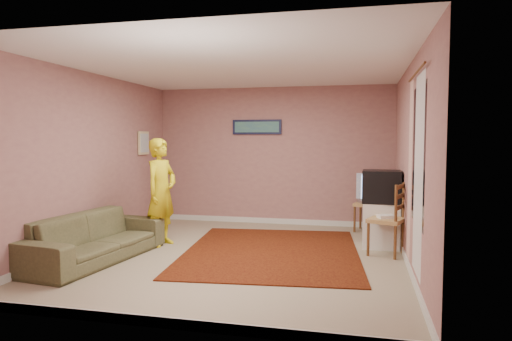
% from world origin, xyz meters
% --- Properties ---
extents(ground, '(5.00, 5.00, 0.00)m').
position_xyz_m(ground, '(0.00, 0.00, 0.00)').
color(ground, gray).
rests_on(ground, ground).
extents(wall_back, '(4.50, 0.02, 2.60)m').
position_xyz_m(wall_back, '(0.00, 2.50, 1.30)').
color(wall_back, '#9F6F68').
rests_on(wall_back, ground).
extents(wall_front, '(4.50, 0.02, 2.60)m').
position_xyz_m(wall_front, '(0.00, -2.50, 1.30)').
color(wall_front, '#9F6F68').
rests_on(wall_front, ground).
extents(wall_left, '(0.02, 5.00, 2.60)m').
position_xyz_m(wall_left, '(-2.25, 0.00, 1.30)').
color(wall_left, '#9F6F68').
rests_on(wall_left, ground).
extents(wall_right, '(0.02, 5.00, 2.60)m').
position_xyz_m(wall_right, '(2.25, 0.00, 1.30)').
color(wall_right, '#9F6F68').
rests_on(wall_right, ground).
extents(ceiling, '(4.50, 5.00, 0.02)m').
position_xyz_m(ceiling, '(0.00, 0.00, 2.60)').
color(ceiling, white).
rests_on(ceiling, wall_back).
extents(baseboard_back, '(4.50, 0.02, 0.10)m').
position_xyz_m(baseboard_back, '(0.00, 2.49, 0.05)').
color(baseboard_back, silver).
rests_on(baseboard_back, ground).
extents(baseboard_front, '(4.50, 0.02, 0.10)m').
position_xyz_m(baseboard_front, '(0.00, -2.49, 0.05)').
color(baseboard_front, silver).
rests_on(baseboard_front, ground).
extents(baseboard_left, '(0.02, 5.00, 0.10)m').
position_xyz_m(baseboard_left, '(-2.24, 0.00, 0.05)').
color(baseboard_left, silver).
rests_on(baseboard_left, ground).
extents(baseboard_right, '(0.02, 5.00, 0.10)m').
position_xyz_m(baseboard_right, '(2.24, 0.00, 0.05)').
color(baseboard_right, silver).
rests_on(baseboard_right, ground).
extents(window, '(0.01, 1.10, 1.50)m').
position_xyz_m(window, '(2.24, -0.90, 1.45)').
color(window, black).
rests_on(window, wall_right).
extents(curtain_sheer, '(0.01, 0.75, 2.10)m').
position_xyz_m(curtain_sheer, '(2.23, -1.05, 1.25)').
color(curtain_sheer, silver).
rests_on(curtain_sheer, wall_right).
extents(curtain_floral, '(0.01, 0.35, 2.10)m').
position_xyz_m(curtain_floral, '(2.21, -0.35, 1.25)').
color(curtain_floral, beige).
rests_on(curtain_floral, wall_right).
extents(curtain_rod, '(0.02, 1.40, 0.02)m').
position_xyz_m(curtain_rod, '(2.20, -0.90, 2.32)').
color(curtain_rod, brown).
rests_on(curtain_rod, wall_right).
extents(picture_back, '(0.95, 0.04, 0.28)m').
position_xyz_m(picture_back, '(-0.30, 2.47, 1.85)').
color(picture_back, black).
rests_on(picture_back, wall_back).
extents(picture_left, '(0.04, 0.38, 0.42)m').
position_xyz_m(picture_left, '(-2.22, 1.60, 1.55)').
color(picture_left, beige).
rests_on(picture_left, wall_left).
extents(area_rug, '(2.73, 3.28, 0.02)m').
position_xyz_m(area_rug, '(0.41, 0.32, 0.01)').
color(area_rug, black).
rests_on(area_rug, ground).
extents(tv_cabinet, '(0.53, 0.48, 0.68)m').
position_xyz_m(tv_cabinet, '(1.95, 0.97, 0.34)').
color(tv_cabinet, white).
rests_on(tv_cabinet, ground).
extents(crt_tv, '(0.58, 0.52, 0.48)m').
position_xyz_m(crt_tv, '(1.94, 0.97, 0.92)').
color(crt_tv, black).
rests_on(crt_tv, tv_cabinet).
extents(chair_a, '(0.54, 0.53, 0.54)m').
position_xyz_m(chair_a, '(1.79, 2.14, 0.60)').
color(chair_a, tan).
rests_on(chair_a, ground).
extents(dvd_player, '(0.39, 0.33, 0.06)m').
position_xyz_m(dvd_player, '(1.79, 2.14, 0.53)').
color(dvd_player, '#A3A3A8').
rests_on(dvd_player, chair_a).
extents(blue_throw, '(0.43, 0.05, 0.45)m').
position_xyz_m(blue_throw, '(1.79, 2.20, 0.80)').
color(blue_throw, '#8BACE3').
rests_on(blue_throw, chair_a).
extents(chair_b, '(0.56, 0.58, 0.55)m').
position_xyz_m(chair_b, '(2.00, 0.53, 0.62)').
color(chair_b, tan).
rests_on(chair_b, ground).
extents(game_console, '(0.26, 0.22, 0.04)m').
position_xyz_m(game_console, '(2.00, 0.53, 0.54)').
color(game_console, white).
rests_on(game_console, chair_b).
extents(sofa, '(1.09, 2.22, 0.62)m').
position_xyz_m(sofa, '(-1.80, -0.67, 0.31)').
color(sofa, brown).
rests_on(sofa, ground).
extents(person, '(0.53, 0.68, 1.63)m').
position_xyz_m(person, '(-1.32, 0.37, 0.82)').
color(person, gold).
rests_on(person, ground).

